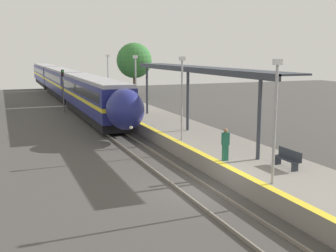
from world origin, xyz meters
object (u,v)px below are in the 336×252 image
(lamppost_far, at_px, (136,82))
(lamppost_farthest, at_px, (108,76))
(train, at_px, (63,82))
(railway_signal, at_px, (63,87))
(person_waiting, at_px, (225,144))
(platform_bench, at_px, (288,158))
(lamppost_mid, at_px, (182,93))
(lamppost_near, at_px, (275,114))

(lamppost_far, distance_m, lamppost_farthest, 9.52)
(train, relative_size, railway_signal, 14.74)
(person_waiting, height_order, lamppost_far, lamppost_far)
(train, height_order, lamppost_far, lamppost_far)
(platform_bench, bearing_deg, person_waiting, 132.36)
(railway_signal, bearing_deg, lamppost_farthest, -29.55)
(person_waiting, bearing_deg, train, 93.20)
(lamppost_far, bearing_deg, lamppost_mid, -90.00)
(person_waiting, distance_m, lamppost_farthest, 24.54)
(lamppost_mid, relative_size, lamppost_far, 1.00)
(train, relative_size, lamppost_far, 12.82)
(platform_bench, height_order, lamppost_mid, lamppost_mid)
(lamppost_near, distance_m, lamppost_mid, 9.52)
(railway_signal, bearing_deg, lamppost_mid, -78.76)
(lamppost_farthest, bearing_deg, train, 97.52)
(railway_signal, height_order, lamppost_far, lamppost_far)
(train, relative_size, platform_bench, 38.67)
(person_waiting, height_order, lamppost_farthest, lamppost_farthest)
(lamppost_mid, xyz_separation_m, lamppost_farthest, (0.00, 19.04, 0.00))
(lamppost_farthest, bearing_deg, railway_signal, 150.45)
(lamppost_far, bearing_deg, platform_bench, -82.87)
(person_waiting, height_order, railway_signal, railway_signal)
(person_waiting, relative_size, lamppost_farthest, 0.32)
(railway_signal, xyz_separation_m, lamppost_far, (4.27, -11.94, 1.11))
(train, relative_size, lamppost_mid, 12.82)
(train, height_order, lamppost_farthest, lamppost_farthest)
(person_waiting, bearing_deg, railway_signal, 99.14)
(train, bearing_deg, person_waiting, -86.80)
(platform_bench, height_order, lamppost_far, lamppost_far)
(train, distance_m, person_waiting, 41.71)
(lamppost_near, bearing_deg, train, 92.84)
(lamppost_farthest, bearing_deg, lamppost_mid, -90.00)
(lamppost_farthest, bearing_deg, lamppost_far, -90.00)
(lamppost_farthest, bearing_deg, person_waiting, -89.87)
(train, xyz_separation_m, railway_signal, (-1.99, -14.78, 0.48))
(platform_bench, xyz_separation_m, person_waiting, (-2.10, 2.30, 0.38))
(train, relative_size, person_waiting, 39.93)
(platform_bench, relative_size, lamppost_far, 0.33)
(platform_bench, xyz_separation_m, lamppost_farthest, (-2.15, 26.74, 2.50))
(train, distance_m, lamppost_far, 26.86)
(platform_bench, distance_m, person_waiting, 3.14)
(lamppost_mid, distance_m, lamppost_far, 9.52)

